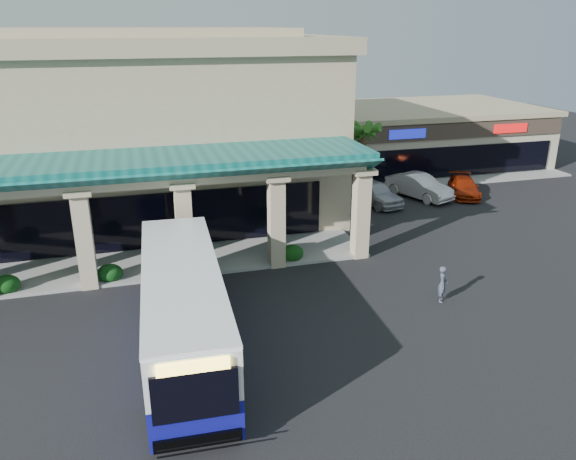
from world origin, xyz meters
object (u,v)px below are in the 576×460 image
object	(u,v)px
car_red	(464,187)
car_silver	(375,193)
pedestrian	(443,284)
car_white	(419,186)
transit_bus	(183,310)

from	to	relation	value
car_red	car_silver	bearing A→B (deg)	-157.12
pedestrian	car_white	distance (m)	15.97
car_red	car_white	bearing A→B (deg)	-165.22
pedestrian	car_white	bearing A→B (deg)	7.65
car_silver	transit_bus	bearing A→B (deg)	-147.33
car_silver	car_white	world-z (taller)	car_white
pedestrian	car_red	world-z (taller)	pedestrian
transit_bus	car_red	distance (m)	26.10
car_silver	car_red	size ratio (longest dim) A/B	1.06
transit_bus	car_silver	world-z (taller)	transit_bus
transit_bus	car_red	world-z (taller)	transit_bus
car_white	transit_bus	bearing A→B (deg)	-161.33
car_silver	car_white	bearing A→B (deg)	-5.32
transit_bus	pedestrian	distance (m)	11.39
pedestrian	car_red	size ratio (longest dim) A/B	0.37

